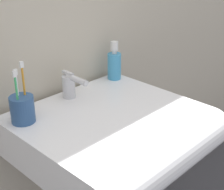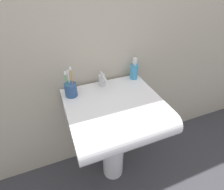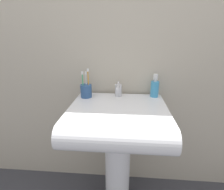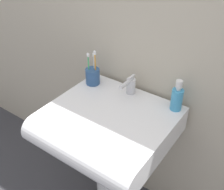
% 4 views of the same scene
% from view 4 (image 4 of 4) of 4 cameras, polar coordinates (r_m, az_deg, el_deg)
% --- Properties ---
extents(wall_back, '(5.00, 0.05, 2.40)m').
position_cam_4_polar(wall_back, '(1.42, 7.06, 15.53)').
color(wall_back, '#B7AD99').
rests_on(wall_back, ground).
extents(sink_pedestal, '(0.17, 0.17, 0.67)m').
position_cam_4_polar(sink_pedestal, '(1.71, -0.15, -15.97)').
color(sink_pedestal, white).
rests_on(sink_pedestal, ground).
extents(sink_basin, '(0.60, 0.57, 0.14)m').
position_cam_4_polar(sink_basin, '(1.39, -1.49, -6.77)').
color(sink_basin, white).
rests_on(sink_basin, sink_pedestal).
extents(faucet, '(0.05, 0.13, 0.10)m').
position_cam_4_polar(faucet, '(1.48, 3.68, 1.96)').
color(faucet, silver).
rests_on(faucet, sink_basin).
extents(toothbrush_cup, '(0.08, 0.08, 0.20)m').
position_cam_4_polar(toothbrush_cup, '(1.57, -3.94, 3.91)').
color(toothbrush_cup, '#2D5184').
rests_on(toothbrush_cup, sink_basin).
extents(soap_bottle, '(0.06, 0.06, 0.16)m').
position_cam_4_polar(soap_bottle, '(1.40, 13.07, -0.61)').
color(soap_bottle, '#3F99CC').
rests_on(soap_bottle, sink_basin).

